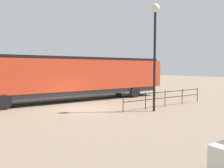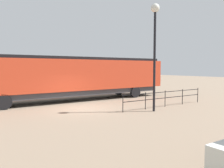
{
  "view_description": "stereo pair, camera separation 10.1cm",
  "coord_description": "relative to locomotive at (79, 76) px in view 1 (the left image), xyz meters",
  "views": [
    {
      "loc": [
        14.44,
        -7.14,
        2.93
      ],
      "look_at": [
        0.55,
        2.2,
        1.71
      ],
      "focal_mm": 36.22,
      "sensor_mm": 36.0,
      "label": 1
    },
    {
      "loc": [
        14.5,
        -7.05,
        2.93
      ],
      "look_at": [
        0.55,
        2.2,
        1.71
      ],
      "focal_mm": 36.22,
      "sensor_mm": 36.0,
      "label": 2
    }
  ],
  "objects": [
    {
      "name": "locomotive",
      "position": [
        0.0,
        0.0,
        0.0
      ],
      "size": [
        3.17,
        18.42,
        3.85
      ],
      "color": "red",
      "rests_on": "ground_plane"
    },
    {
      "name": "ground_plane",
      "position": [
        4.06,
        -1.7,
        -2.19
      ],
      "size": [
        120.0,
        120.0,
        0.0
      ],
      "primitive_type": "plane",
      "color": "#84705B"
    },
    {
      "name": "lamp_post",
      "position": [
        7.58,
        1.92,
        2.96
      ],
      "size": [
        0.57,
        0.57,
        7.1
      ],
      "color": "black",
      "rests_on": "ground_plane"
    },
    {
      "name": "platform_fence",
      "position": [
        6.76,
        3.85,
        -1.4
      ],
      "size": [
        0.05,
        7.91,
        1.21
      ],
      "color": "black",
      "rests_on": "ground_plane"
    }
  ]
}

